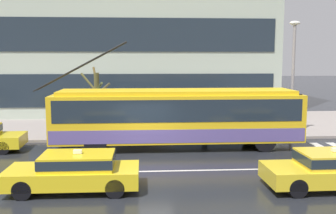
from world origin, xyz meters
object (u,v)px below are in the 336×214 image
object	(u,v)px
trolleybus	(177,116)
pedestrian_approaching_curb	(205,118)
pedestrian_at_shelter	(85,107)
taxi_oncoming_far	(332,168)
taxi_oncoming_near	(75,170)
street_tree_bare	(97,99)
bus_shelter	(138,100)
street_lamp	(293,68)

from	to	relation	value
trolleybus	pedestrian_approaching_curb	world-z (taller)	trolleybus
pedestrian_at_shelter	taxi_oncoming_far	bearing A→B (deg)	-42.12
taxi_oncoming_near	street_tree_bare	bearing A→B (deg)	91.93
pedestrian_approaching_curb	trolleybus	bearing A→B (deg)	-127.72
trolleybus	taxi_oncoming_far	distance (m)	7.98
taxi_oncoming_near	pedestrian_approaching_curb	bearing A→B (deg)	55.55
taxi_oncoming_far	street_tree_bare	size ratio (longest dim) A/B	1.17
trolleybus	pedestrian_at_shelter	xyz separation A→B (m)	(-4.79, 2.19, 0.20)
bus_shelter	street_tree_bare	size ratio (longest dim) A/B	1.11
trolleybus	pedestrian_at_shelter	distance (m)	5.27
street_lamp	trolleybus	bearing A→B (deg)	-161.84
taxi_oncoming_far	street_tree_bare	world-z (taller)	street_tree_bare
taxi_oncoming_far	pedestrian_at_shelter	world-z (taller)	pedestrian_at_shelter
bus_shelter	pedestrian_approaching_curb	size ratio (longest dim) A/B	2.56
trolleybus	taxi_oncoming_near	bearing A→B (deg)	-123.18
bus_shelter	pedestrian_at_shelter	size ratio (longest dim) A/B	2.08
taxi_oncoming_far	pedestrian_approaching_curb	xyz separation A→B (m)	(-2.97, 8.63, 0.40)
trolleybus	pedestrian_approaching_curb	distance (m)	2.87
taxi_oncoming_far	bus_shelter	bearing A→B (deg)	123.83
taxi_oncoming_far	bus_shelter	xyz separation A→B (m)	(-6.67, 9.96, 1.28)
bus_shelter	pedestrian_at_shelter	world-z (taller)	bus_shelter
taxi_oncoming_near	pedestrian_at_shelter	xyz separation A→B (m)	(-0.82, 8.25, 1.08)
pedestrian_at_shelter	street_lamp	distance (m)	11.58
trolleybus	taxi_oncoming_far	bearing A→B (deg)	-53.66
taxi_oncoming_near	street_lamp	size ratio (longest dim) A/B	0.70
trolleybus	taxi_oncoming_far	world-z (taller)	trolleybus
taxi_oncoming_far	street_lamp	xyz separation A→B (m)	(1.91, 8.56, 3.18)
trolleybus	pedestrian_approaching_curb	xyz separation A→B (m)	(1.73, 2.24, -0.48)
taxi_oncoming_near	pedestrian_at_shelter	world-z (taller)	pedestrian_at_shelter
pedestrian_at_shelter	street_tree_bare	xyz separation A→B (m)	(0.50, 1.14, 0.35)
pedestrian_at_shelter	trolleybus	bearing A→B (deg)	-24.57
trolleybus	bus_shelter	distance (m)	4.10
bus_shelter	pedestrian_approaching_curb	bearing A→B (deg)	-19.73
street_tree_bare	street_lamp	bearing A→B (deg)	-6.10
street_tree_bare	taxi_oncoming_far	bearing A→B (deg)	-47.25
taxi_oncoming_near	pedestrian_approaching_curb	size ratio (longest dim) A/B	2.67
bus_shelter	street_lamp	size ratio (longest dim) A/B	0.67
taxi_oncoming_near	taxi_oncoming_far	bearing A→B (deg)	-2.14
trolleybus	taxi_oncoming_near	xyz separation A→B (m)	(-3.97, -6.07, -0.88)
bus_shelter	pedestrian_approaching_curb	world-z (taller)	bus_shelter
street_lamp	bus_shelter	bearing A→B (deg)	170.73
taxi_oncoming_near	bus_shelter	xyz separation A→B (m)	(1.99, 9.63, 1.28)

